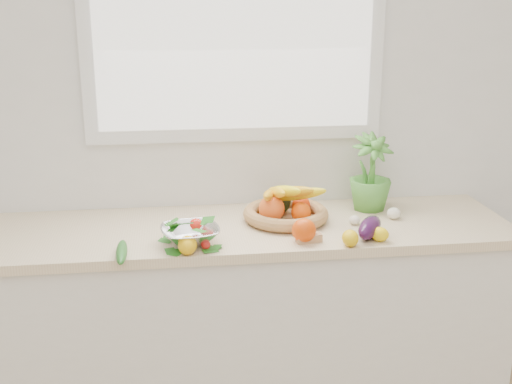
{
  "coord_description": "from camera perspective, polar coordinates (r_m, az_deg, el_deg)",
  "views": [
    {
      "loc": [
        -0.27,
        -0.55,
        1.81
      ],
      "look_at": [
        0.05,
        1.93,
        1.05
      ],
      "focal_mm": 45.0,
      "sensor_mm": 36.0,
      "label": 1
    }
  ],
  "objects": [
    {
      "name": "window_frame",
      "position": [
        2.79,
        -1.9,
        15.69
      ],
      "size": [
        1.3,
        0.03,
        1.1
      ],
      "primitive_type": "cube",
      "color": "white",
      "rests_on": "back_wall"
    },
    {
      "name": "fruit_basket",
      "position": [
        2.71,
        2.59,
        -1.52
      ],
      "size": [
        0.48,
        0.48,
        0.19
      ],
      "color": "#AA714B",
      "rests_on": "countertop"
    },
    {
      "name": "countertop",
      "position": [
        2.68,
        -1.12,
        -3.4
      ],
      "size": [
        2.24,
        0.62,
        0.04
      ],
      "primitive_type": "cube",
      "color": "beige",
      "rests_on": "counter_cabinet"
    },
    {
      "name": "window_pane",
      "position": [
        2.77,
        -1.86,
        15.68
      ],
      "size": [
        1.18,
        0.01,
        0.98
      ],
      "primitive_type": "cube",
      "color": "white",
      "rests_on": "window_frame"
    },
    {
      "name": "cucumber",
      "position": [
        2.39,
        -11.86,
        -5.24
      ],
      "size": [
        0.05,
        0.23,
        0.04
      ],
      "primitive_type": "ellipsoid",
      "rotation": [
        0.0,
        0.0,
        0.03
      ],
      "color": "#1D5519",
      "rests_on": "countertop"
    },
    {
      "name": "potted_herb",
      "position": [
        2.87,
        10.14,
        1.72
      ],
      "size": [
        0.24,
        0.24,
        0.34
      ],
      "primitive_type": "imported",
      "rotation": [
        0.0,
        0.0,
        0.29
      ],
      "color": "#4F9B38",
      "rests_on": "countertop"
    },
    {
      "name": "lemon_b",
      "position": [
        2.47,
        8.38,
        -4.08
      ],
      "size": [
        0.07,
        0.08,
        0.06
      ],
      "primitive_type": "ellipsoid",
      "rotation": [
        0.0,
        0.0,
        -0.07
      ],
      "color": "yellow",
      "rests_on": "countertop"
    },
    {
      "name": "apple",
      "position": [
        2.56,
        -5.35,
        -3.08
      ],
      "size": [
        0.07,
        0.07,
        0.07
      ],
      "primitive_type": "sphere",
      "rotation": [
        0.0,
        0.0,
        0.04
      ],
      "color": "red",
      "rests_on": "countertop"
    },
    {
      "name": "garlic_a",
      "position": [
        2.65,
        0.91,
        -2.64
      ],
      "size": [
        0.06,
        0.06,
        0.04
      ],
      "primitive_type": "ellipsoid",
      "rotation": [
        0.0,
        0.0,
        0.31
      ],
      "color": "silver",
      "rests_on": "countertop"
    },
    {
      "name": "garlic_c",
      "position": [
        2.71,
        8.75,
        -2.48
      ],
      "size": [
        0.06,
        0.06,
        0.04
      ],
      "primitive_type": "ellipsoid",
      "rotation": [
        0.0,
        0.0,
        0.4
      ],
      "color": "white",
      "rests_on": "countertop"
    },
    {
      "name": "orange_loose",
      "position": [
        2.49,
        4.28,
        -3.43
      ],
      "size": [
        0.12,
        0.12,
        0.09
      ],
      "primitive_type": "sphere",
      "rotation": [
        0.0,
        0.0,
        -0.4
      ],
      "color": "#DA4106",
      "rests_on": "countertop"
    },
    {
      "name": "radish",
      "position": [
        2.43,
        -4.48,
        -4.7
      ],
      "size": [
        0.04,
        0.04,
        0.04
      ],
      "primitive_type": "sphere",
      "rotation": [
        0.0,
        0.0,
        0.33
      ],
      "color": "red",
      "rests_on": "countertop"
    },
    {
      "name": "counter_cabinet",
      "position": [
        2.86,
        -1.07,
        -11.88
      ],
      "size": [
        2.2,
        0.58,
        0.86
      ],
      "primitive_type": "cube",
      "color": "silver",
      "rests_on": "ground"
    },
    {
      "name": "back_wall",
      "position": [
        2.85,
        -1.85,
        7.62
      ],
      "size": [
        4.5,
        0.02,
        2.7
      ],
      "primitive_type": "cube",
      "color": "white",
      "rests_on": "ground"
    },
    {
      "name": "ginger",
      "position": [
        2.5,
        4.72,
        -4.11
      ],
      "size": [
        0.1,
        0.06,
        0.03
      ],
      "primitive_type": "cube",
      "rotation": [
        0.0,
        0.0,
        0.16
      ],
      "color": "tan",
      "rests_on": "countertop"
    },
    {
      "name": "colander_with_spinach",
      "position": [
        2.46,
        -5.89,
        -3.39
      ],
      "size": [
        0.25,
        0.25,
        0.12
      ],
      "color": "silver",
      "rests_on": "countertop"
    },
    {
      "name": "lemon_a",
      "position": [
        2.38,
        -6.11,
        -4.72
      ],
      "size": [
        0.08,
        0.1,
        0.07
      ],
      "primitive_type": "ellipsoid",
      "rotation": [
        0.0,
        0.0,
        -0.19
      ],
      "color": "#F7B60D",
      "rests_on": "countertop"
    },
    {
      "name": "eggplant",
      "position": [
        2.57,
        10.07,
        -3.13
      ],
      "size": [
        0.17,
        0.21,
        0.08
      ],
      "primitive_type": "ellipsoid",
      "rotation": [
        0.0,
        0.0,
        -0.56
      ],
      "color": "#300E35",
      "rests_on": "countertop"
    },
    {
      "name": "lemon_c",
      "position": [
        2.54,
        10.94,
        -3.71
      ],
      "size": [
        0.09,
        0.09,
        0.06
      ],
      "primitive_type": "ellipsoid",
      "rotation": [
        0.0,
        0.0,
        1.04
      ],
      "color": "yellow",
      "rests_on": "countertop"
    },
    {
      "name": "garlic_b",
      "position": [
        2.8,
        12.15,
        -1.86
      ],
      "size": [
        0.07,
        0.07,
        0.05
      ],
      "primitive_type": "ellipsoid",
      "rotation": [
        0.0,
        0.0,
        0.26
      ],
      "color": "white",
      "rests_on": "countertop"
    }
  ]
}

